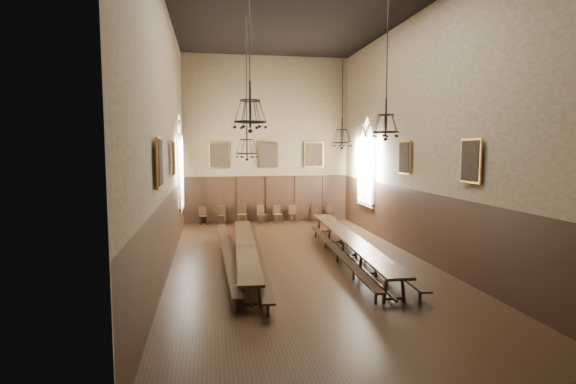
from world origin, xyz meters
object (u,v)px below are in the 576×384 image
object	(u,v)px
bench_left_inner	(257,256)
chair_6	(314,216)
chair_0	(203,219)
chandelier_front_left	(250,113)
table_left	(246,254)
table_right	(349,247)
chair_7	(330,216)
chandelier_back_left	(247,144)
chair_3	(261,218)
chair_2	(242,218)
bench_left_outer	(227,256)
chair_5	(293,217)
chair_1	(222,219)
chandelier_front_right	(386,120)
bench_right_outer	(365,251)
chair_4	(278,217)
bench_right_inner	(338,255)
chandelier_back_right	(342,134)

from	to	relation	value
bench_left_inner	chair_6	world-z (taller)	chair_6
chair_0	chandelier_front_left	size ratio (longest dim) A/B	0.22
table_left	table_right	size ratio (longest dim) A/B	0.90
chair_7	chandelier_back_left	xyz separation A→B (m)	(-5.14, -6.50, 3.94)
chandelier_front_left	chair_3	bearing A→B (deg)	81.96
chair_2	bench_left_outer	bearing A→B (deg)	-100.34
chair_5	bench_left_outer	bearing A→B (deg)	-126.02
chair_1	table_left	bearing A→B (deg)	-84.55
table_left	bench_left_outer	size ratio (longest dim) A/B	0.94
bench_left_inner	chandelier_front_left	world-z (taller)	chandelier_front_left
chair_0	chair_1	distance (m)	0.98
chandelier_front_right	table_left	bearing A→B (deg)	143.01
chair_7	chandelier_front_left	size ratio (longest dim) A/B	0.21
chair_2	chair_7	world-z (taller)	chair_2
bench_right_outer	chandelier_front_left	size ratio (longest dim) A/B	2.38
chair_2	chandelier_front_left	bearing A→B (deg)	-95.19
chair_5	bench_right_outer	bearing A→B (deg)	-93.61
bench_left_inner	chair_2	distance (m)	8.68
table_left	table_right	bearing A→B (deg)	3.24
table_right	bench_left_outer	world-z (taller)	table_right
chair_0	chair_4	size ratio (longest dim) A/B	0.99
bench_right_inner	chandelier_back_left	distance (m)	5.47
bench_left_outer	bench_right_outer	world-z (taller)	bench_right_outer
bench_left_inner	chair_6	xyz separation A→B (m)	(4.13, 8.75, -0.00)
bench_right_outer	chair_1	xyz separation A→B (m)	(-4.98, 8.61, -0.01)
chandelier_back_right	chair_3	bearing A→B (deg)	112.29
bench_left_outer	bench_left_inner	xyz separation A→B (m)	(1.02, -0.34, 0.01)
bench_right_inner	chandelier_back_right	bearing A→B (deg)	70.96
chandelier_back_right	chair_4	bearing A→B (deg)	105.18
table_right	chair_0	size ratio (longest dim) A/B	11.46
chandelier_back_right	chandelier_front_left	distance (m)	6.19
chair_4	bench_right_outer	bearing A→B (deg)	-89.44
bench_left_inner	chair_0	distance (m)	8.94
bench_right_inner	chair_6	bearing A→B (deg)	82.07
table_left	bench_left_inner	size ratio (longest dim) A/B	0.91
table_left	chandelier_back_right	size ratio (longest dim) A/B	1.99
bench_left_inner	chair_3	bearing A→B (deg)	82.39
chair_6	chandelier_back_right	distance (m)	7.71
bench_right_outer	chair_5	world-z (taller)	chair_5
chandelier_back_left	chandelier_back_right	bearing A→B (deg)	2.74
chair_5	chandelier_front_left	xyz separation A→B (m)	(-3.31, -10.90, 4.81)
bench_left_inner	chair_5	bearing A→B (deg)	71.37
bench_right_outer	chair_2	size ratio (longest dim) A/B	10.09
bench_left_inner	chair_3	xyz separation A→B (m)	(1.16, 8.69, -0.01)
chair_5	chandelier_front_left	size ratio (longest dim) A/B	0.21
bench_left_outer	bench_left_inner	bearing A→B (deg)	-18.17
bench_right_inner	bench_right_outer	world-z (taller)	bench_right_outer
chandelier_back_right	chandelier_front_right	xyz separation A→B (m)	(-0.25, -5.20, 0.25)
chair_3	chandelier_front_right	bearing A→B (deg)	-92.27
chair_4	chair_7	world-z (taller)	chair_4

